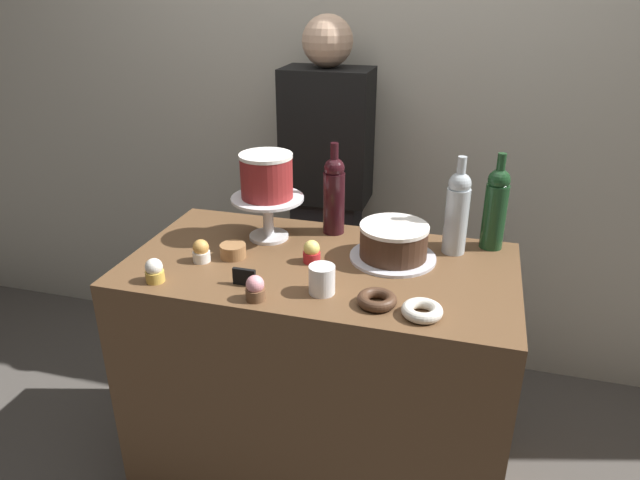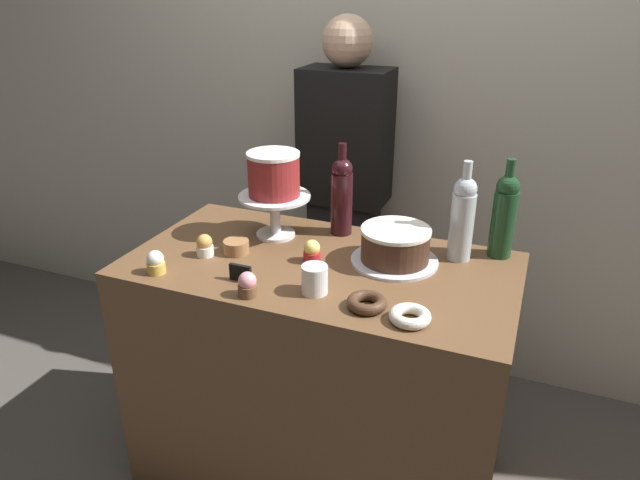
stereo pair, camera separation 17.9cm
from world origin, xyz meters
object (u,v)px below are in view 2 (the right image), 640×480
cupcake_caramel (205,246)px  cupcake_vanilla (156,263)px  coffee_cup_ceramic (315,279)px  chocolate_round_cake (395,244)px  cookie_stack (236,247)px  white_layer_cake (274,174)px  wine_bottle_green (504,214)px  cupcake_lemon (312,251)px  cupcake_strawberry (248,285)px  price_sign_chalkboard (240,273)px  wine_bottle_clear (462,217)px  donut_chocolate (367,303)px  cake_stand_pedestal (275,208)px  wine_bottle_dark_red (342,195)px  barista_figure (344,202)px  donut_sugar (410,316)px

cupcake_caramel → cupcake_vanilla: bearing=-114.2°
coffee_cup_ceramic → chocolate_round_cake: bearing=59.6°
cupcake_vanilla → cookie_stack: (0.16, 0.22, -0.01)m
chocolate_round_cake → coffee_cup_ceramic: chocolate_round_cake is taller
white_layer_cake → coffee_cup_ceramic: bearing=-48.9°
wine_bottle_green → cupcake_lemon: wine_bottle_green is taller
cupcake_strawberry → price_sign_chalkboard: cupcake_strawberry is taller
white_layer_cake → cupcake_strawberry: 0.47m
cupcake_lemon → price_sign_chalkboard: (-0.15, -0.20, -0.01)m
wine_bottle_clear → donut_chocolate: (-0.18, -0.41, -0.13)m
cupcake_caramel → cookie_stack: (0.09, 0.05, -0.01)m
cupcake_vanilla → cupcake_strawberry: bearing=-3.3°
donut_chocolate → cookie_stack: bearing=161.2°
cupcake_caramel → cupcake_vanilla: (-0.07, -0.16, 0.00)m
cake_stand_pedestal → white_layer_cake: white_layer_cake is taller
wine_bottle_dark_red → cupcake_caramel: wine_bottle_dark_red is taller
chocolate_round_cake → price_sign_chalkboard: (-0.39, -0.29, -0.04)m
cake_stand_pedestal → barista_figure: 0.57m
cupcake_caramel → wine_bottle_green: bearing=22.1°
donut_sugar → white_layer_cake: bearing=147.0°
cookie_stack → donut_chocolate: bearing=-18.8°
cupcake_lemon → price_sign_chalkboard: cupcake_lemon is taller
price_sign_chalkboard → wine_bottle_dark_red: bearing=70.9°
white_layer_cake → donut_chocolate: size_ratio=1.60×
wine_bottle_clear → cupcake_lemon: (-0.43, -0.20, -0.11)m
cake_stand_pedestal → donut_chocolate: cake_stand_pedestal is taller
cupcake_caramel → cupcake_strawberry: same height
donut_chocolate → price_sign_chalkboard: price_sign_chalkboard is taller
chocolate_round_cake → cupcake_caramel: chocolate_round_cake is taller
wine_bottle_green → cupcake_strawberry: 0.84m
cake_stand_pedestal → barista_figure: size_ratio=0.16×
wine_bottle_clear → donut_chocolate: wine_bottle_clear is taller
cake_stand_pedestal → coffee_cup_ceramic: cake_stand_pedestal is taller
donut_chocolate → price_sign_chalkboard: size_ratio=1.60×
white_layer_cake → donut_sugar: size_ratio=1.60×
cake_stand_pedestal → donut_chocolate: bearing=-37.9°
wine_bottle_dark_red → wine_bottle_clear: (0.42, -0.05, 0.00)m
cookie_stack → wine_bottle_green: bearing=20.8°
cupcake_caramel → donut_sugar: size_ratio=0.66×
wine_bottle_dark_red → cupcake_caramel: bearing=-135.6°
wine_bottle_clear → donut_chocolate: 0.46m
cake_stand_pedestal → donut_chocolate: size_ratio=2.22×
cupcake_vanilla → price_sign_chalkboard: (0.27, 0.05, -0.01)m
cupcake_lemon → coffee_cup_ceramic: coffee_cup_ceramic is taller
donut_sugar → cookie_stack: cookie_stack is taller
donut_chocolate → cookie_stack: (-0.50, 0.17, 0.01)m
cupcake_vanilla → cookie_stack: size_ratio=0.88×
white_layer_cake → price_sign_chalkboard: white_layer_cake is taller
chocolate_round_cake → price_sign_chalkboard: bearing=-143.5°
cupcake_lemon → cupcake_strawberry: 0.29m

